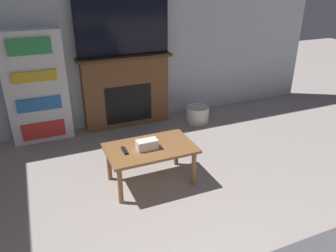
{
  "coord_description": "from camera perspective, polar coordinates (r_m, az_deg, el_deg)",
  "views": [
    {
      "loc": [
        -1.24,
        0.1,
        2.08
      ],
      "look_at": [
        -0.05,
        2.88,
        0.69
      ],
      "focal_mm": 35.0,
      "sensor_mm": 36.0,
      "label": 1
    }
  ],
  "objects": [
    {
      "name": "wall_back",
      "position": [
        4.84,
        -8.33,
        15.83
      ],
      "size": [
        6.59,
        0.06,
        2.7
      ],
      "color": "silver",
      "rests_on": "ground_plane"
    },
    {
      "name": "fireplace",
      "position": [
        4.89,
        -7.35,
        6.1
      ],
      "size": [
        1.36,
        0.28,
        1.05
      ],
      "color": "brown",
      "rests_on": "ground_plane"
    },
    {
      "name": "tv",
      "position": [
        4.67,
        -7.9,
        16.68
      ],
      "size": [
        1.31,
        0.03,
        0.78
      ],
      "color": "black",
      "rests_on": "fireplace"
    },
    {
      "name": "coffee_table",
      "position": [
        3.48,
        -3.07,
        -4.52
      ],
      "size": [
        0.93,
        0.58,
        0.44
      ],
      "color": "brown",
      "rests_on": "ground_plane"
    },
    {
      "name": "tissue_box",
      "position": [
        3.4,
        -3.68,
        -3.22
      ],
      "size": [
        0.22,
        0.12,
        0.1
      ],
      "color": "white",
      "rests_on": "coffee_table"
    },
    {
      "name": "remote_control",
      "position": [
        3.39,
        -7.58,
        -4.26
      ],
      "size": [
        0.04,
        0.15,
        0.02
      ],
      "color": "black",
      "rests_on": "coffee_table"
    },
    {
      "name": "bookshelf",
      "position": [
        4.65,
        -21.93,
        6.21
      ],
      "size": [
        0.78,
        0.29,
        1.48
      ],
      "color": "white",
      "rests_on": "ground_plane"
    },
    {
      "name": "storage_basket",
      "position": [
        5.09,
        5.14,
        2.05
      ],
      "size": [
        0.35,
        0.35,
        0.25
      ],
      "color": "silver",
      "rests_on": "ground_plane"
    }
  ]
}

